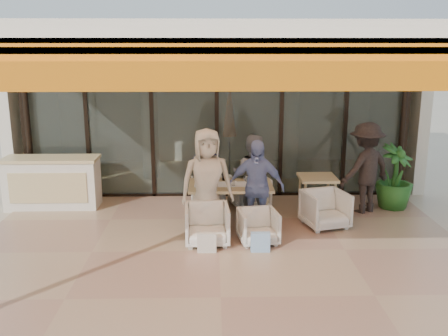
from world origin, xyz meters
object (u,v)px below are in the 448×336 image
Objects in this scene: side_chair at (325,208)px; diner_cream at (207,182)px; potted_palm at (395,177)px; chair_near_left at (207,223)px; dining_table at (230,187)px; diner_grey at (252,176)px; chair_far_left at (208,191)px; diner_periwinkle at (256,187)px; side_table at (317,182)px; host_counter at (52,182)px; chair_near_right at (258,225)px; chair_far_right at (250,190)px; standing_woman at (366,168)px; diner_navy at (207,174)px.

diner_cream is at bearing 170.35° from side_chair.
potted_palm is at bearing 17.09° from side_chair.
side_chair is (2.10, 0.71, 0.00)m from chair_near_left.
diner_grey reaches higher than dining_table.
diner_cream is (0.00, 0.50, 0.55)m from chair_near_left.
potted_palm is (1.59, 1.02, 0.28)m from side_chair.
diner_periwinkle reaches higher than chair_far_left.
chair_far_left is at bearing 87.15° from chair_near_left.
chair_near_left is 1.08m from diner_periwinkle.
side_table reaches higher than chair_far_left.
chair_near_right is (3.93, -1.94, -0.22)m from host_counter.
chair_far_right is 2.29m from standing_woman.
side_table is 0.96m from standing_woman.
dining_table is (3.50, -0.98, 0.16)m from host_counter.
standing_woman is (2.19, 0.11, 0.10)m from diner_grey.
host_counter is 2.77× the size of chair_far_left.
chair_near_right is at bearing -165.99° from side_chair.
diner_navy is 1.05× the size of diner_grey.
potted_palm is (0.66, 0.22, -0.24)m from standing_woman.
host_counter reaches higher than chair_far_left.
diner_cream is 3.20m from standing_woman.
dining_table is 2.01× the size of side_table.
host_counter is 3.15m from diner_navy.
chair_far_left is at bearing 168.29° from side_table.
potted_palm is at bearing -155.74° from diner_grey.
diner_periwinkle is at bearing 107.67° from diner_grey.
diner_periwinkle is (0.84, 0.00, -0.09)m from diner_cream.
diner_grey is at bearing -7.81° from host_counter.
side_table is at bearing 74.54° from side_chair.
potted_palm is (6.78, -0.21, 0.12)m from host_counter.
chair_far_left is 2.17m from side_table.
chair_near_right is at bearing -26.26° from host_counter.
chair_far_right reaches higher than chair_far_left.
side_table reaches higher than chair_near_left.
chair_near_left is 0.99× the size of side_chair.
diner_grey is 2.88m from potted_palm.
potted_palm reaches higher than chair_far_left.
chair_near_right is 2.72m from standing_woman.
dining_table is 2.03× the size of side_chair.
chair_near_right is 3.35m from potted_palm.
potted_palm reaches higher than chair_near_left.
dining_table is at bearing 63.72° from chair_near_left.
diner_periwinkle is (0.00, 0.50, 0.51)m from chair_near_right.
chair_far_left is 2.08m from chair_near_right.
diner_cream reaches higher than chair_far_right.
diner_periwinkle is at bearing -142.66° from side_table.
chair_near_left is 2.22m from side_chair.
host_counter is 4.19m from diner_periwinkle.
chair_far_left is at bearing -0.72° from host_counter.
host_counter is at bearing 144.27° from diner_cream.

